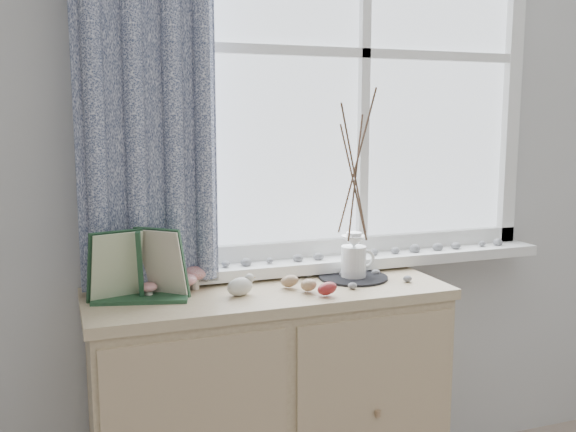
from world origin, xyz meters
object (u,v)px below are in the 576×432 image
Objects in this scene: twig_pitcher at (355,170)px; sideboard at (270,409)px; toadstool_cluster at (174,275)px; botanical_book at (141,266)px.

sideboard is at bearing -175.48° from twig_pitcher.
toadstool_cluster is at bearing 165.00° from sideboard.
twig_pitcher is (0.74, 0.06, 0.27)m from botanical_book.
toadstool_cluster reaches higher than sideboard.
toadstool_cluster is 0.34× the size of twig_pitcher.
sideboard is 1.79× the size of twig_pitcher.
botanical_book is 0.79m from twig_pitcher.
sideboard is at bearing -15.00° from toadstool_cluster.
twig_pitcher reaches higher than botanical_book.
botanical_book is at bearing -176.90° from twig_pitcher.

